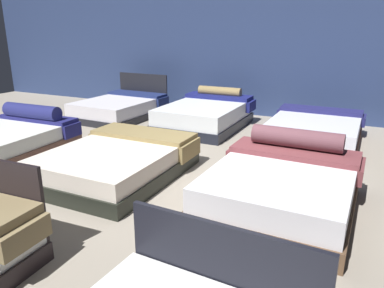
{
  "coord_description": "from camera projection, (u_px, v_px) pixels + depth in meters",
  "views": [
    {
      "loc": [
        1.9,
        -4.1,
        1.99
      ],
      "look_at": [
        -0.11,
        0.08,
        0.55
      ],
      "focal_mm": 34.18,
      "sensor_mm": 36.0,
      "label": 1
    }
  ],
  "objects": [
    {
      "name": "bed_8",
      "position": [
        121.0,
        108.0,
        8.72
      ],
      "size": [
        1.64,
        2.11,
        0.94
      ],
      "rotation": [
        0.0,
        0.0,
        -0.04
      ],
      "color": "black",
      "rests_on": "ground_plane"
    },
    {
      "name": "bed_5",
      "position": [
        118.0,
        161.0,
        5.18
      ],
      "size": [
        1.68,
        2.12,
        0.48
      ],
      "rotation": [
        0.0,
        0.0,
        0.0
      ],
      "color": "black",
      "rests_on": "ground_plane"
    },
    {
      "name": "bed_10",
      "position": [
        314.0,
        130.0,
        6.84
      ],
      "size": [
        1.69,
        2.03,
        0.49
      ],
      "rotation": [
        0.0,
        0.0,
        -0.01
      ],
      "color": "brown",
      "rests_on": "ground_plane"
    },
    {
      "name": "bed_9",
      "position": [
        206.0,
        115.0,
        7.8
      ],
      "size": [
        1.63,
        2.16,
        0.76
      ],
      "rotation": [
        0.0,
        0.0,
        -0.01
      ],
      "color": "black",
      "rests_on": "ground_plane"
    },
    {
      "name": "showroom_back_wall",
      "position": [
        282.0,
        42.0,
        8.28
      ],
      "size": [
        18.0,
        0.06,
        3.5
      ],
      "primitive_type": "cube",
      "color": "navy",
      "rests_on": "ground_plane"
    },
    {
      "name": "ground_plane",
      "position": [
        197.0,
        186.0,
        4.91
      ],
      "size": [
        18.0,
        18.0,
        0.02
      ],
      "primitive_type": "cube",
      "color": "gray"
    },
    {
      "name": "bed_6",
      "position": [
        282.0,
        186.0,
        4.23
      ],
      "size": [
        1.67,
        1.97,
        0.8
      ],
      "rotation": [
        0.0,
        0.0,
        -0.02
      ],
      "color": "brown",
      "rests_on": "ground_plane"
    },
    {
      "name": "bed_4",
      "position": [
        9.0,
        139.0,
        6.15
      ],
      "size": [
        1.64,
        1.97,
        0.74
      ],
      "rotation": [
        0.0,
        0.0,
        0.03
      ],
      "color": "brown",
      "rests_on": "ground_plane"
    }
  ]
}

